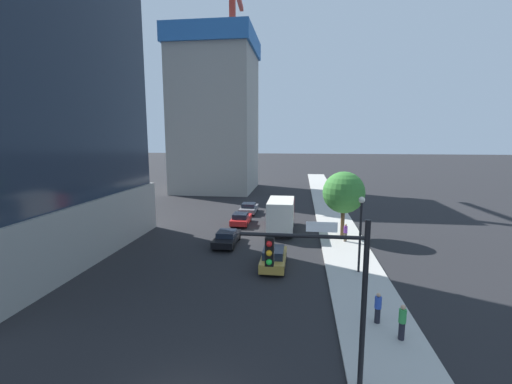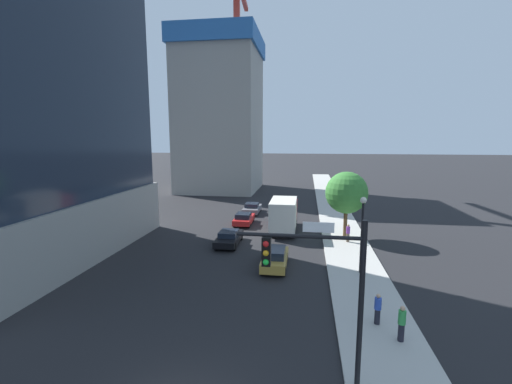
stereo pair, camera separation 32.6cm
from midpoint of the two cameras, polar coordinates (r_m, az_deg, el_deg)
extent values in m
cube|color=#B2AFA8|center=(31.08, 15.18, -8.86)|extent=(4.03, 120.00, 0.15)
cube|color=gray|center=(34.17, -36.01, -4.66)|extent=(16.77, 21.03, 4.77)
cube|color=#9E9B93|center=(63.22, -5.75, 12.66)|extent=(13.34, 14.82, 27.07)
cube|color=#2D6BB7|center=(65.12, -5.93, 23.28)|extent=(14.15, 15.71, 3.00)
cube|color=red|center=(58.39, -2.93, 16.55)|extent=(0.90, 0.90, 34.28)
cylinder|color=black|center=(13.61, 17.63, -17.82)|extent=(0.20, 0.20, 6.46)
cylinder|color=black|center=(12.49, 7.85, -7.24)|extent=(4.51, 0.14, 0.14)
cube|color=black|center=(12.73, 2.47, -9.79)|extent=(0.32, 0.36, 1.05)
sphere|color=red|center=(12.45, 2.39, -8.59)|extent=(0.22, 0.22, 0.22)
sphere|color=orange|center=(12.55, 2.38, -10.07)|extent=(0.22, 0.22, 0.22)
sphere|color=green|center=(12.67, 2.37, -11.52)|extent=(0.22, 0.22, 0.22)
cube|color=white|center=(12.41, 11.03, -5.75)|extent=(1.10, 0.04, 0.36)
cylinder|color=black|center=(24.95, 17.43, -7.29)|extent=(0.16, 0.16, 4.93)
sphere|color=silver|center=(24.36, 17.72, -1.31)|extent=(0.44, 0.44, 0.44)
cylinder|color=brown|center=(33.87, 14.82, -4.84)|extent=(0.36, 0.36, 2.73)
sphere|color=#387F33|center=(33.32, 15.02, -0.10)|extent=(3.93, 3.93, 3.93)
cube|color=black|center=(30.94, -4.17, -7.69)|extent=(1.82, 4.51, 0.55)
cube|color=#19212D|center=(30.69, -4.23, -6.85)|extent=(1.53, 1.93, 0.45)
cylinder|color=black|center=(32.61, -4.97, -7.24)|extent=(0.22, 0.68, 0.68)
cylinder|color=black|center=(32.29, -2.18, -7.37)|extent=(0.22, 0.68, 0.68)
cylinder|color=black|center=(29.77, -6.34, -8.85)|extent=(0.22, 0.68, 0.68)
cylinder|color=black|center=(29.42, -3.28, -9.03)|extent=(0.22, 0.68, 0.68)
cube|color=red|center=(37.97, -1.75, -4.57)|extent=(1.82, 4.13, 0.56)
cube|color=#19212D|center=(37.48, -1.86, -3.92)|extent=(1.52, 1.90, 0.50)
cylinder|color=black|center=(39.51, -2.54, -4.38)|extent=(0.22, 0.62, 0.62)
cylinder|color=black|center=(39.24, -0.24, -4.46)|extent=(0.22, 0.62, 0.62)
cylinder|color=black|center=(36.83, -3.37, -5.37)|extent=(0.22, 0.62, 0.62)
cylinder|color=black|center=(36.55, -0.90, -5.47)|extent=(0.22, 0.62, 0.62)
cube|color=slate|center=(43.50, -0.43, -2.82)|extent=(1.92, 4.25, 0.57)
cube|color=#19212D|center=(43.24, -0.46, -2.18)|extent=(1.61, 1.81, 0.48)
cylinder|color=black|center=(45.08, -1.21, -2.70)|extent=(0.22, 0.61, 0.61)
cylinder|color=black|center=(44.84, 0.92, -2.77)|extent=(0.22, 0.61, 0.61)
cylinder|color=black|center=(42.29, -1.86, -3.49)|extent=(0.22, 0.61, 0.61)
cylinder|color=black|center=(42.04, 0.41, -3.56)|extent=(0.22, 0.61, 0.61)
cube|color=#AD8938|center=(25.80, 3.52, -11.07)|extent=(1.75, 4.37, 0.65)
cube|color=#19212D|center=(25.41, 3.49, -9.94)|extent=(1.47, 2.21, 0.56)
cylinder|color=black|center=(27.35, 2.15, -10.49)|extent=(0.22, 0.63, 0.63)
cylinder|color=black|center=(27.24, 5.42, -10.61)|extent=(0.22, 0.63, 0.63)
cylinder|color=black|center=(24.59, 1.38, -12.78)|extent=(0.22, 0.63, 0.63)
cylinder|color=black|center=(24.46, 5.05, -12.93)|extent=(0.22, 0.63, 0.63)
cube|color=#B21E1E|center=(37.69, 5.16, -2.95)|extent=(2.46, 1.99, 2.16)
cube|color=silver|center=(34.08, 4.83, -3.66)|extent=(2.46, 4.97, 2.82)
cylinder|color=black|center=(38.02, 3.51, -4.65)|extent=(0.30, 0.96, 0.96)
cylinder|color=black|center=(37.91, 6.78, -4.73)|extent=(0.30, 0.96, 0.96)
cylinder|color=black|center=(33.32, 2.79, -6.60)|extent=(0.30, 0.96, 0.96)
cylinder|color=black|center=(33.20, 6.54, -6.71)|extent=(0.30, 0.96, 0.96)
cylinder|color=brown|center=(32.36, 15.23, -7.28)|extent=(0.28, 0.28, 0.79)
cylinder|color=purple|center=(32.17, 15.28, -6.08)|extent=(0.34, 0.34, 0.61)
sphere|color=tan|center=(32.07, 15.31, -5.36)|extent=(0.21, 0.21, 0.21)
cylinder|color=black|center=(19.44, 19.89, -18.78)|extent=(0.28, 0.28, 0.78)
cylinder|color=#2D4CB2|center=(19.13, 20.01, -16.95)|extent=(0.34, 0.34, 0.60)
sphere|color=tan|center=(18.96, 20.07, -15.84)|extent=(0.21, 0.21, 0.21)
cylinder|color=black|center=(18.42, 23.36, -20.53)|extent=(0.28, 0.28, 0.84)
cylinder|color=green|center=(18.08, 23.51, -18.48)|extent=(0.34, 0.34, 0.65)
sphere|color=tan|center=(17.89, 23.60, -17.23)|extent=(0.23, 0.23, 0.23)
camera|label=1|loc=(0.16, -89.51, 0.08)|focal=24.19mm
camera|label=2|loc=(0.16, 90.49, -0.08)|focal=24.19mm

